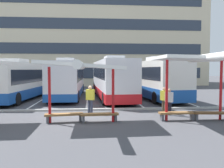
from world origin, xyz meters
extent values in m
plane|color=#47474C|center=(0.00, 0.00, 0.00)|extent=(160.00, 160.00, 0.00)
cube|color=beige|center=(0.00, 31.90, 7.71)|extent=(39.49, 15.26, 15.43)
cube|color=#2D3847|center=(0.00, 24.24, 2.12)|extent=(36.33, 0.08, 1.70)
cube|color=#2D3847|center=(0.00, 24.24, 5.98)|extent=(36.33, 0.08, 1.70)
cube|color=#2D3847|center=(0.00, 24.24, 9.83)|extent=(36.33, 0.08, 1.70)
cube|color=silver|center=(-5.94, 8.80, 1.75)|extent=(3.62, 11.86, 2.94)
cube|color=#194C9E|center=(-5.94, 8.80, 0.67)|extent=(3.66, 11.90, 0.79)
cube|color=black|center=(-5.94, 8.80, 2.12)|extent=(3.56, 10.93, 1.09)
cube|color=black|center=(-5.42, 14.58, 2.10)|extent=(2.27, 0.28, 1.77)
cube|color=silver|center=(-6.08, 7.35, 3.40)|extent=(1.74, 2.33, 0.36)
cylinder|color=black|center=(-6.75, 13.12, 0.50)|extent=(0.39, 1.02, 1.00)
cylinder|color=black|center=(-4.38, 12.91, 0.50)|extent=(0.39, 1.02, 1.00)
cylinder|color=black|center=(-5.14, 4.47, 0.50)|extent=(0.39, 1.02, 1.00)
cube|color=silver|center=(-1.92, 9.85, 1.81)|extent=(2.53, 11.69, 3.07)
cube|color=#194C9E|center=(-1.92, 9.85, 0.58)|extent=(2.57, 11.73, 0.60)
cube|color=black|center=(-1.92, 9.85, 2.23)|extent=(2.55, 10.76, 1.12)
cube|color=black|center=(-1.88, 15.66, 2.18)|extent=(2.17, 0.09, 1.84)
cube|color=silver|center=(-1.92, 8.39, 3.52)|extent=(1.49, 2.21, 0.36)
cylinder|color=black|center=(-3.03, 14.10, 0.50)|extent=(0.31, 1.00, 1.00)
cylinder|color=black|center=(-0.76, 14.09, 0.50)|extent=(0.31, 1.00, 1.00)
cylinder|color=black|center=(-3.07, 5.62, 0.50)|extent=(0.31, 1.00, 1.00)
cylinder|color=black|center=(-0.81, 5.61, 0.50)|extent=(0.31, 1.00, 1.00)
cube|color=silver|center=(2.18, 8.35, 1.87)|extent=(3.25, 11.71, 3.19)
cube|color=red|center=(2.18, 8.35, 0.63)|extent=(3.29, 11.76, 0.70)
cube|color=black|center=(2.18, 8.35, 2.42)|extent=(3.22, 10.79, 1.00)
cube|color=black|center=(1.80, 14.10, 2.25)|extent=(2.20, 0.22, 1.91)
cube|color=silver|center=(2.27, 6.91, 3.64)|extent=(1.64, 2.29, 0.36)
cylinder|color=black|center=(0.76, 12.46, 0.50)|extent=(0.36, 1.02, 1.00)
cylinder|color=black|center=(3.05, 12.61, 0.50)|extent=(0.36, 1.02, 1.00)
cylinder|color=black|center=(1.31, 4.10, 0.50)|extent=(0.36, 1.02, 1.00)
cylinder|color=black|center=(3.60, 4.25, 0.50)|extent=(0.36, 1.02, 1.00)
cube|color=silver|center=(6.06, 8.49, 1.85)|extent=(3.66, 11.37, 3.16)
cube|color=#194C9E|center=(6.06, 8.49, 0.74)|extent=(3.70, 11.41, 0.93)
cube|color=black|center=(6.06, 8.49, 2.36)|extent=(3.60, 10.48, 1.04)
cube|color=black|center=(5.51, 14.02, 2.23)|extent=(2.25, 0.30, 1.89)
cube|color=silver|center=(6.20, 7.10, 3.61)|extent=(1.75, 2.34, 0.36)
cylinder|color=black|center=(4.49, 12.34, 0.50)|extent=(0.40, 1.02, 1.00)
cylinder|color=black|center=(6.85, 12.57, 0.50)|extent=(0.40, 1.02, 1.00)
cylinder|color=black|center=(5.28, 4.41, 0.50)|extent=(0.40, 1.02, 1.00)
cylinder|color=black|center=(7.63, 4.65, 0.50)|extent=(0.40, 1.02, 1.00)
cube|color=white|center=(-8.05, 9.42, 0.00)|extent=(0.16, 14.00, 0.01)
cube|color=white|center=(-4.03, 9.42, 0.00)|extent=(0.16, 14.00, 0.01)
cube|color=white|center=(0.00, 9.42, 0.00)|extent=(0.16, 14.00, 0.01)
cube|color=white|center=(4.03, 9.42, 0.00)|extent=(0.16, 14.00, 0.01)
cube|color=white|center=(8.05, 9.42, 0.00)|extent=(0.16, 14.00, 0.01)
cylinder|color=red|center=(-1.72, -1.36, 1.41)|extent=(0.14, 0.14, 2.81)
cylinder|color=red|center=(1.46, -1.36, 1.41)|extent=(0.14, 0.14, 2.81)
cube|color=white|center=(-0.13, -1.36, 2.89)|extent=(4.19, 2.89, 0.45)
cylinder|color=white|center=(-0.13, -2.66, 2.86)|extent=(0.36, 4.19, 0.36)
cube|color=brown|center=(-1.03, -1.25, 0.40)|extent=(1.97, 0.67, 0.10)
cube|color=#4C4C51|center=(-1.84, -1.35, 0.17)|extent=(0.16, 0.35, 0.35)
cube|color=#4C4C51|center=(-0.22, -1.14, 0.17)|extent=(0.16, 0.35, 0.35)
cube|color=brown|center=(0.77, -1.34, 0.40)|extent=(1.97, 0.56, 0.10)
cube|color=#4C4C51|center=(-0.05, -1.40, 0.17)|extent=(0.14, 0.34, 0.35)
cube|color=#4C4C51|center=(1.59, -1.28, 0.17)|extent=(0.14, 0.34, 0.35)
cylinder|color=red|center=(4.28, -1.31, 1.59)|extent=(0.14, 0.14, 3.18)
cylinder|color=red|center=(7.24, -1.31, 1.59)|extent=(0.14, 0.14, 3.18)
cube|color=white|center=(5.76, -1.31, 3.26)|extent=(3.96, 3.06, 0.23)
cylinder|color=white|center=(5.76, -2.68, 3.23)|extent=(0.36, 3.95, 0.36)
cube|color=brown|center=(4.86, -1.32, 0.40)|extent=(1.94, 0.45, 0.10)
cube|color=#4C4C51|center=(4.04, -1.33, 0.17)|extent=(0.13, 0.34, 0.35)
cube|color=#4C4C51|center=(5.68, -1.30, 0.17)|extent=(0.13, 0.34, 0.35)
cube|color=brown|center=(6.66, -1.47, 0.40)|extent=(1.92, 0.63, 0.10)
cube|color=#4C4C51|center=(5.87, -1.38, 0.17)|extent=(0.16, 0.35, 0.35)
cube|color=#ADADA8|center=(0.00, 2.12, 0.06)|extent=(44.00, 0.24, 0.12)
cylinder|color=black|center=(4.96, 0.10, 0.39)|extent=(0.14, 0.14, 0.77)
cylinder|color=black|center=(4.83, 0.18, 0.39)|extent=(0.14, 0.14, 0.77)
cube|color=silver|center=(4.90, 0.14, 1.06)|extent=(0.50, 0.43, 0.58)
sphere|color=tan|center=(4.90, 0.14, 1.45)|extent=(0.21, 0.21, 0.21)
cylinder|color=brown|center=(4.84, 0.67, 0.40)|extent=(0.14, 0.14, 0.79)
cylinder|color=brown|center=(4.74, 0.80, 0.40)|extent=(0.14, 0.14, 0.79)
cube|color=gold|center=(4.79, 0.74, 1.09)|extent=(0.46, 0.50, 0.59)
sphere|color=tan|center=(4.79, 0.74, 1.50)|extent=(0.21, 0.21, 0.21)
cylinder|color=#33384C|center=(0.20, 0.98, 0.42)|extent=(0.14, 0.14, 0.85)
cylinder|color=#33384C|center=(0.35, 0.90, 0.42)|extent=(0.14, 0.14, 0.85)
cube|color=gold|center=(0.28, 0.94, 1.16)|extent=(0.54, 0.41, 0.63)
sphere|color=tan|center=(0.28, 0.94, 1.59)|extent=(0.23, 0.23, 0.23)
camera|label=1|loc=(0.41, -13.25, 2.68)|focal=37.73mm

